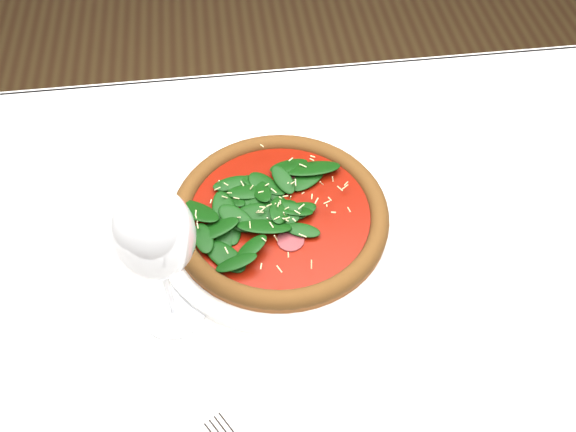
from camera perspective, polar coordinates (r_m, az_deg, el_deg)
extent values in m
cube|color=white|center=(0.89, 0.25, -4.64)|extent=(1.20, 0.80, 0.04)
cylinder|color=#4B361E|center=(1.47, -23.16, -3.76)|extent=(0.06, 0.06, 0.71)
cylinder|color=#4B361E|center=(1.51, 19.14, 0.43)|extent=(0.06, 0.06, 0.71)
cube|color=white|center=(1.22, -2.24, 8.61)|extent=(1.20, 0.01, 0.22)
cylinder|color=white|center=(0.90, -0.71, -0.59)|extent=(0.35, 0.35, 0.01)
torus|color=white|center=(0.90, -0.72, -0.43)|extent=(0.35, 0.35, 0.01)
cylinder|color=#945723|center=(0.89, -0.72, -0.15)|extent=(0.35, 0.35, 0.01)
torus|color=#965C22|center=(0.89, -0.72, 0.17)|extent=(0.36, 0.36, 0.03)
cylinder|color=#8E0C05|center=(0.89, -0.72, 0.17)|extent=(0.29, 0.29, 0.00)
cylinder|color=brown|center=(0.88, -0.73, 0.33)|extent=(0.26, 0.26, 0.00)
ellipsoid|color=#0B390A|center=(0.87, -0.73, 0.75)|extent=(0.28, 0.28, 0.02)
cylinder|color=beige|center=(0.87, -0.74, 1.00)|extent=(0.26, 0.26, 0.00)
cylinder|color=silver|center=(0.84, -10.10, -8.32)|extent=(0.08, 0.08, 0.00)
cylinder|color=silver|center=(0.79, -10.68, -6.19)|extent=(0.01, 0.01, 0.11)
ellipsoid|color=silver|center=(0.70, -11.93, -1.56)|extent=(0.09, 0.09, 0.12)
cylinder|color=white|center=(1.18, 23.75, 9.39)|extent=(0.15, 0.15, 0.01)
torus|color=white|center=(1.17, 23.80, 9.51)|extent=(0.15, 0.15, 0.01)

